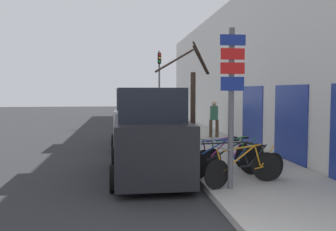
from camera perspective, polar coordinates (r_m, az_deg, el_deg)
name	(u,v)px	position (r m, az deg, el deg)	size (l,w,h in m)	color
ground_plane	(142,147)	(15.34, -3.96, -4.79)	(80.00, 80.00, 0.00)	#28282B
sidewalk_curb	(192,136)	(18.41, 3.64, -3.11)	(3.20, 32.00, 0.15)	#9E9B93
building_facade	(227,71)	(18.64, 9.04, 6.65)	(0.23, 32.00, 6.50)	silver
signpost	(231,101)	(8.19, 9.63, 2.17)	(0.56, 0.14, 3.48)	#595B60
bicycle_0	(247,167)	(8.81, 11.89, -7.75)	(2.19, 0.99, 0.90)	black
bicycle_1	(230,164)	(9.05, 9.41, -7.30)	(2.37, 0.56, 0.95)	black
bicycle_2	(217,160)	(9.48, 7.53, -6.76)	(2.56, 0.44, 0.95)	black
bicycle_3	(224,157)	(10.01, 8.53, -6.27)	(1.91, 1.35, 0.92)	black
bicycle_4	(234,155)	(10.40, 10.09, -6.00)	(2.04, 0.99, 0.88)	black
parked_car_0	(149,137)	(9.78, -2.90, -3.32)	(2.02, 4.29, 2.36)	black
parked_car_1	(138,120)	(15.37, -4.65, -0.69)	(2.09, 4.69, 2.38)	silver
pedestrian_near	(214,116)	(17.26, 7.02, -0.14)	(0.43, 0.37, 1.66)	#4C3D2D
street_tree	(193,104)	(11.68, 3.82, 1.71)	(1.95, 1.16, 3.66)	#3D2D23
traffic_light	(159,78)	(22.29, -1.33, 5.72)	(0.20, 0.30, 4.50)	#595B60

